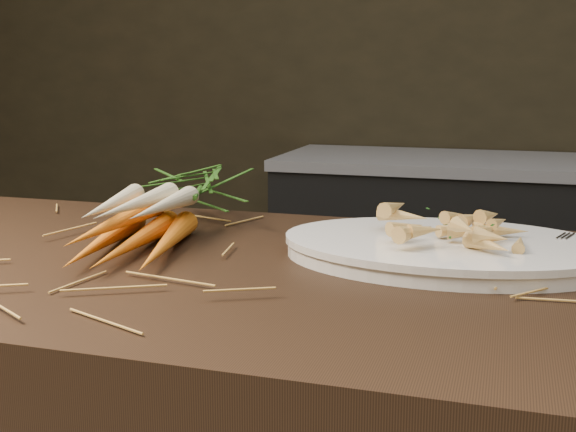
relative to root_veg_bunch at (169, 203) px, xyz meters
name	(u,v)px	position (x,y,z in m)	size (l,w,h in m)	color
back_counter	(518,270)	(0.58, 1.73, -0.53)	(1.82, 0.62, 0.84)	black
straw_bedding	(312,262)	(0.28, -0.15, -0.04)	(1.40, 0.60, 0.02)	olive
root_veg_bunch	(169,203)	(0.00, 0.00, 0.00)	(0.24, 0.54, 0.10)	orange
serving_platter	(446,252)	(0.45, -0.05, -0.04)	(0.45, 0.30, 0.02)	white
roasted_veg_heap	(447,226)	(0.45, -0.05, 0.00)	(0.22, 0.16, 0.05)	#BA8B45
serving_fork	(570,253)	(0.61, -0.07, -0.02)	(0.02, 0.17, 0.00)	silver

